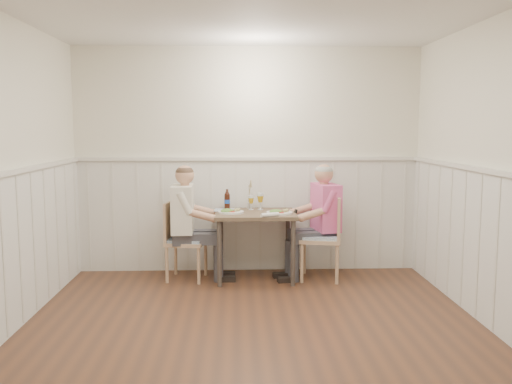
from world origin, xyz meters
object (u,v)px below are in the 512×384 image
dining_table (255,222)px  man_in_pink (322,230)px  chair_right (326,234)px  beer_bottle (227,200)px  grass_vase (249,195)px  chair_left (182,237)px  diner_cream (187,232)px

dining_table → man_in_pink: size_ratio=0.68×
chair_right → beer_bottle: 1.18m
dining_table → chair_right: bearing=-3.1°
dining_table → grass_vase: 0.38m
chair_left → grass_vase: grass_vase is taller
chair_left → dining_table: bearing=-1.0°
dining_table → chair_right: size_ratio=0.94×
diner_cream → beer_bottle: diner_cream is taller
man_in_pink → beer_bottle: 1.13m
grass_vase → beer_bottle: bearing=-173.6°
man_in_pink → beer_bottle: (-1.06, 0.22, 0.31)m
chair_left → beer_bottle: size_ratio=3.76×
beer_bottle → chair_right: bearing=-14.8°
diner_cream → beer_bottle: bearing=31.3°
chair_left → man_in_pink: bearing=0.2°
dining_table → beer_bottle: bearing=142.0°
chair_left → beer_bottle: beer_bottle is taller
grass_vase → man_in_pink: bearing=-17.2°
chair_left → diner_cream: bearing=-33.3°
man_in_pink → dining_table: bearing=-178.4°
beer_bottle → grass_vase: bearing=6.4°
dining_table → man_in_pink: man_in_pink is taller
diner_cream → beer_bottle: 0.60m
beer_bottle → grass_vase: (0.25, 0.03, 0.05)m
dining_table → chair_right: (0.78, -0.04, -0.14)m
chair_right → beer_bottle: size_ratio=4.03×
man_in_pink → chair_left: bearing=-179.8°
man_in_pink → grass_vase: 0.93m
chair_right → chair_left: chair_right is taller
dining_table → chair_left: 0.83m
man_in_pink → chair_right: bearing=-64.1°
chair_right → diner_cream: (-1.53, 0.02, 0.04)m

